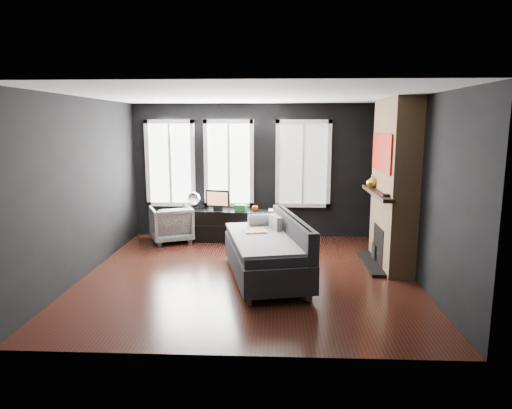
{
  "coord_description": "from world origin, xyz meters",
  "views": [
    {
      "loc": [
        0.42,
        -6.73,
        2.31
      ],
      "look_at": [
        0.1,
        0.3,
        1.05
      ],
      "focal_mm": 32.0,
      "sensor_mm": 36.0,
      "label": 1
    }
  ],
  "objects_px": {
    "monitor": "(218,199)",
    "mantel_vase": "(372,181)",
    "sofa": "(266,248)",
    "armchair": "(171,222)",
    "media_console": "(232,225)",
    "mug": "(255,208)",
    "book": "(269,204)"
  },
  "relations": [
    {
      "from": "mug",
      "to": "mantel_vase",
      "type": "bearing_deg",
      "value": -25.89
    },
    {
      "from": "media_console",
      "to": "monitor",
      "type": "bearing_deg",
      "value": -178.53
    },
    {
      "from": "armchair",
      "to": "book",
      "type": "xyz_separation_m",
      "value": [
        1.92,
        0.11,
        0.35
      ]
    },
    {
      "from": "armchair",
      "to": "mug",
      "type": "distance_m",
      "value": 1.68
    },
    {
      "from": "book",
      "to": "mantel_vase",
      "type": "relative_size",
      "value": 1.17
    },
    {
      "from": "monitor",
      "to": "mug",
      "type": "bearing_deg",
      "value": 8.26
    },
    {
      "from": "sofa",
      "to": "armchair",
      "type": "height_order",
      "value": "sofa"
    },
    {
      "from": "sofa",
      "to": "monitor",
      "type": "xyz_separation_m",
      "value": [
        -1.01,
        2.27,
        0.37
      ]
    },
    {
      "from": "mug",
      "to": "book",
      "type": "bearing_deg",
      "value": 3.96
    },
    {
      "from": "book",
      "to": "mantel_vase",
      "type": "height_order",
      "value": "mantel_vase"
    },
    {
      "from": "armchair",
      "to": "monitor",
      "type": "height_order",
      "value": "monitor"
    },
    {
      "from": "sofa",
      "to": "media_console",
      "type": "height_order",
      "value": "sofa"
    },
    {
      "from": "mantel_vase",
      "to": "mug",
      "type": "bearing_deg",
      "value": 154.11
    },
    {
      "from": "media_console",
      "to": "monitor",
      "type": "height_order",
      "value": "monitor"
    },
    {
      "from": "sofa",
      "to": "mantel_vase",
      "type": "xyz_separation_m",
      "value": [
        1.79,
        1.21,
        0.86
      ]
    },
    {
      "from": "mug",
      "to": "book",
      "type": "height_order",
      "value": "book"
    },
    {
      "from": "media_console",
      "to": "armchair",
      "type": "bearing_deg",
      "value": -168.21
    },
    {
      "from": "sofa",
      "to": "armchair",
      "type": "distance_m",
      "value": 2.85
    },
    {
      "from": "mug",
      "to": "media_console",
      "type": "bearing_deg",
      "value": 173.11
    },
    {
      "from": "mantel_vase",
      "to": "monitor",
      "type": "bearing_deg",
      "value": 159.1
    },
    {
      "from": "armchair",
      "to": "mug",
      "type": "bearing_deg",
      "value": 159.74
    },
    {
      "from": "armchair",
      "to": "media_console",
      "type": "distance_m",
      "value": 1.21
    },
    {
      "from": "monitor",
      "to": "mantel_vase",
      "type": "relative_size",
      "value": 2.33
    },
    {
      "from": "armchair",
      "to": "mug",
      "type": "relative_size",
      "value": 6.56
    },
    {
      "from": "book",
      "to": "mantel_vase",
      "type": "distance_m",
      "value": 2.13
    },
    {
      "from": "sofa",
      "to": "mantel_vase",
      "type": "distance_m",
      "value": 2.32
    },
    {
      "from": "mug",
      "to": "book",
      "type": "distance_m",
      "value": 0.28
    },
    {
      "from": "armchair",
      "to": "mug",
      "type": "height_order",
      "value": "armchair"
    },
    {
      "from": "armchair",
      "to": "media_console",
      "type": "relative_size",
      "value": 0.44
    },
    {
      "from": "monitor",
      "to": "media_console",
      "type": "bearing_deg",
      "value": 10.54
    },
    {
      "from": "monitor",
      "to": "mug",
      "type": "height_order",
      "value": "monitor"
    },
    {
      "from": "sofa",
      "to": "mug",
      "type": "relative_size",
      "value": 18.35
    }
  ]
}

